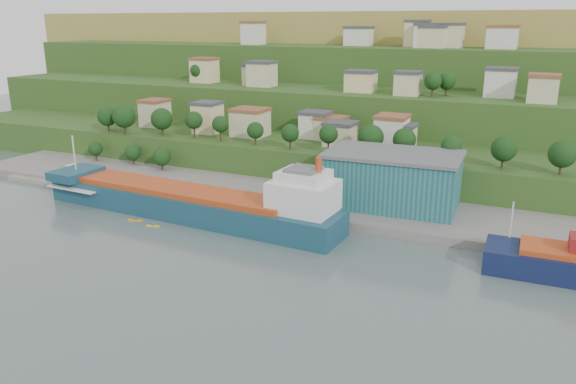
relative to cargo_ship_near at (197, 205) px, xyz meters
The scene contains 10 objects.
ground 11.55m from the cargo_ship_near, 51.07° to the right, with size 500.00×500.00×0.00m, color #485754.
quay 33.36m from the cargo_ship_near, 35.66° to the left, with size 220.00×26.00×4.00m, color slate.
pebble_beach 49.94m from the cargo_ship_near, 164.46° to the left, with size 40.00×18.00×2.40m, color slate.
hillside 160.27m from the cargo_ship_near, 87.50° to the left, with size 360.00×211.46×96.00m.
cargo_ship_near is the anchor object (origin of this frame).
warehouse 46.32m from the cargo_ship_near, 29.07° to the left, with size 31.73×20.22×12.80m.
caravan 51.16m from the cargo_ship_near, 165.52° to the left, with size 6.54×2.73×3.05m, color white.
dinghy 34.54m from the cargo_ship_near, 167.01° to the left, with size 3.67×1.38×0.73m, color silver.
kayak_orange 14.33m from the cargo_ship_near, 146.23° to the right, with size 3.59×1.53×0.89m.
kayak_yellow 11.17m from the cargo_ship_near, 121.38° to the right, with size 3.02×1.34×0.75m.
Camera 1 is at (64.30, -94.87, 43.80)m, focal length 35.00 mm.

